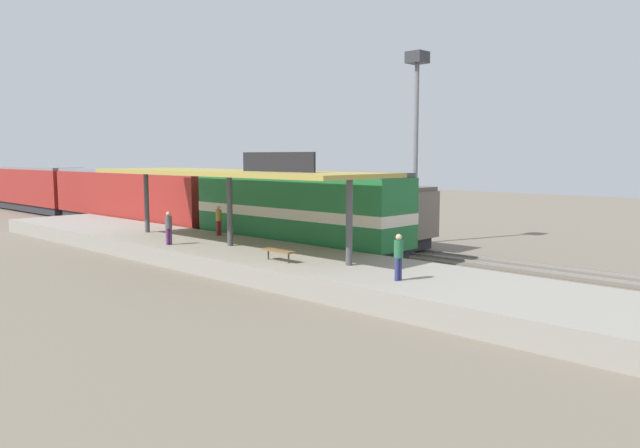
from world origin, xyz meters
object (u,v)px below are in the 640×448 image
object	(u,v)px
passenger_carriage_front	(132,197)
light_mast	(416,107)
passenger_carriage_rear	(27,187)
person_boarding	(398,255)
freight_car	(344,212)
platform_bench	(278,251)
locomotive	(296,210)
person_walking	(219,219)
person_waiting	(169,226)

from	to	relation	value
passenger_carriage_front	light_mast	xyz separation A→B (m)	(7.80, -20.52, 6.08)
passenger_carriage_rear	person_boarding	world-z (taller)	passenger_carriage_rear
freight_car	platform_bench	bearing A→B (deg)	-151.90
platform_bench	person_boarding	world-z (taller)	person_boarding
locomotive	light_mast	size ratio (longest dim) A/B	1.23
person_walking	light_mast	bearing A→B (deg)	-31.22
locomotive	person_walking	bearing A→B (deg)	124.11
passenger_carriage_rear	freight_car	distance (m)	38.57
platform_bench	person_boarding	xyz separation A→B (m)	(0.29, -6.19, 0.51)
passenger_carriage_rear	person_waiting	bearing A→B (deg)	-100.25
locomotive	person_waiting	xyz separation A→B (m)	(-6.55, 2.57, -0.56)
passenger_carriage_rear	person_boarding	bearing A→B (deg)	-96.49
light_mast	person_walking	xyz separation A→B (m)	(-10.33, 6.26, -6.54)
locomotive	person_waiting	size ratio (longest dim) A/B	8.44
passenger_carriage_front	person_waiting	world-z (taller)	passenger_carriage_front
freight_car	person_walking	world-z (taller)	freight_car
light_mast	person_boarding	size ratio (longest dim) A/B	6.84
platform_bench	passenger_carriage_front	bearing A→B (deg)	75.47
platform_bench	person_walking	bearing A→B (deg)	68.71
passenger_carriage_front	passenger_carriage_rear	xyz separation A→B (m)	(0.00, 20.80, 0.00)
freight_car	light_mast	world-z (taller)	light_mast
passenger_carriage_rear	locomotive	bearing A→B (deg)	-90.00
person_walking	locomotive	bearing A→B (deg)	-55.89
locomotive	person_boarding	world-z (taller)	locomotive
passenger_carriage_front	person_waiting	distance (m)	16.77
freight_car	person_walking	size ratio (longest dim) A/B	7.02
locomotive	person_waiting	distance (m)	7.06
freight_car	light_mast	xyz separation A→B (m)	(3.20, -3.03, 6.43)
passenger_carriage_rear	person_walking	bearing A→B (deg)	-94.13
passenger_carriage_front	person_walking	bearing A→B (deg)	-100.07
locomotive	platform_bench	bearing A→B (deg)	-139.33
passenger_carriage_rear	light_mast	distance (m)	42.49
passenger_carriage_rear	person_walking	size ratio (longest dim) A/B	11.70
locomotive	passenger_carriage_rear	distance (m)	38.80
person_waiting	person_walking	xyz separation A→B (m)	(4.02, 1.17, 0.00)
locomotive	person_boarding	size ratio (longest dim) A/B	8.44
passenger_carriage_rear	person_waiting	world-z (taller)	passenger_carriage_rear
freight_car	person_boarding	size ratio (longest dim) A/B	7.02
passenger_carriage_front	person_walking	world-z (taller)	passenger_carriage_front
freight_car	person_waiting	distance (m)	11.34
passenger_carriage_front	passenger_carriage_rear	size ratio (longest dim) A/B	1.00
passenger_carriage_front	locomotive	bearing A→B (deg)	-90.00
locomotive	freight_car	distance (m)	4.65
platform_bench	passenger_carriage_front	size ratio (longest dim) A/B	0.08
platform_bench	freight_car	world-z (taller)	freight_car
person_boarding	person_walking	bearing A→B (deg)	78.12
passenger_carriage_rear	person_walking	distance (m)	35.16
freight_car	person_waiting	size ratio (longest dim) A/B	7.02
passenger_carriage_rear	freight_car	xyz separation A→B (m)	(4.60, -38.29, -0.34)
person_boarding	platform_bench	bearing A→B (deg)	92.71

